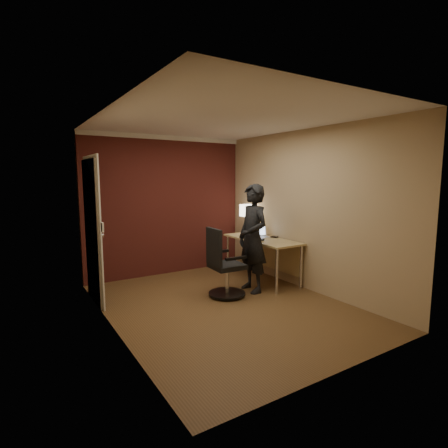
# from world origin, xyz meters

# --- Properties ---
(room) EXTENTS (4.00, 4.00, 4.00)m
(room) POSITION_xyz_m (-0.27, 1.54, 1.37)
(room) COLOR brown
(room) RESTS_ON ground
(desk) EXTENTS (0.60, 1.50, 0.73)m
(desk) POSITION_xyz_m (1.25, 0.66, 0.60)
(desk) COLOR #D3B979
(desk) RESTS_ON ground
(desk_lamp) EXTENTS (0.22, 0.22, 0.54)m
(desk_lamp) POSITION_xyz_m (1.32, 1.27, 1.15)
(desk_lamp) COLOR silver
(desk_lamp) RESTS_ON desk
(laptop) EXTENTS (0.39, 0.34, 0.23)m
(laptop) POSITION_xyz_m (1.22, 0.82, 0.79)
(laptop) COLOR silver
(laptop) RESTS_ON desk
(mouse) EXTENTS (0.07, 0.11, 0.03)m
(mouse) POSITION_xyz_m (1.05, 0.52, 0.75)
(mouse) COLOR black
(mouse) RESTS_ON desk
(wallet) EXTENTS (0.13, 0.14, 0.02)m
(wallet) POSITION_xyz_m (1.42, 0.62, 0.74)
(wallet) COLOR black
(wallet) RESTS_ON desk
(office_chair) EXTENTS (0.55, 0.58, 1.01)m
(office_chair) POSITION_xyz_m (0.17, 0.29, 0.45)
(office_chair) COLOR black
(office_chair) RESTS_ON ground
(person) EXTENTS (0.43, 0.63, 1.66)m
(person) POSITION_xyz_m (0.71, 0.29, 0.83)
(person) COLOR black
(person) RESTS_ON ground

